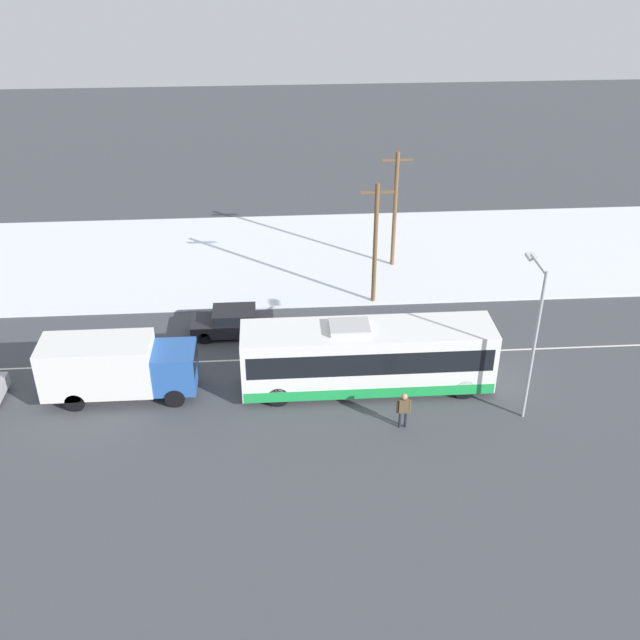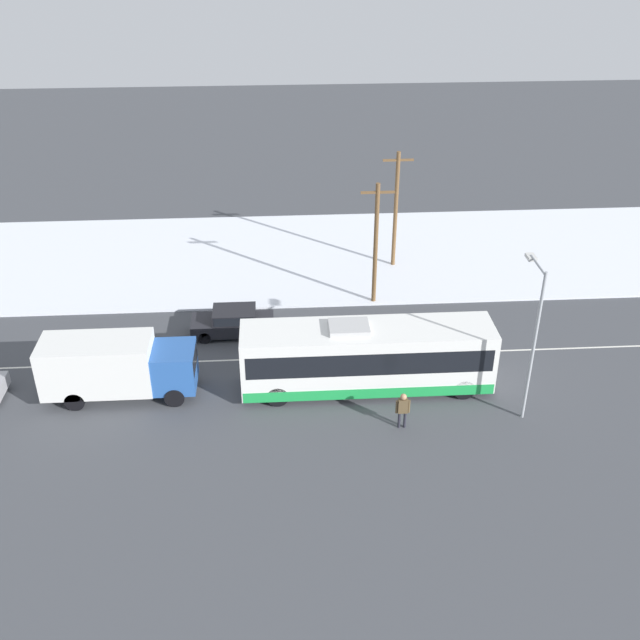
{
  "view_description": "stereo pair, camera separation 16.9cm",
  "coord_description": "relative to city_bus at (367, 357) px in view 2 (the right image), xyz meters",
  "views": [
    {
      "loc": [
        -4.87,
        -31.34,
        20.29
      ],
      "look_at": [
        -2.6,
        1.28,
        1.4
      ],
      "focal_mm": 42.0,
      "sensor_mm": 36.0,
      "label": 1
    },
    {
      "loc": [
        -4.7,
        -31.35,
        20.29
      ],
      "look_at": [
        -2.6,
        1.28,
        1.4
      ],
      "focal_mm": 42.0,
      "sensor_mm": 36.0,
      "label": 2
    }
  ],
  "objects": [
    {
      "name": "streetlamp",
      "position": [
        6.64,
        -2.28,
        2.82
      ],
      "size": [
        0.36,
        2.22,
        7.15
      ],
      "color": "#9EA3A8",
      "rests_on": "ground_plane"
    },
    {
      "name": "city_bus",
      "position": [
        0.0,
        0.0,
        0.0
      ],
      "size": [
        11.5,
        2.57,
        3.43
      ],
      "color": "white",
      "rests_on": "ground_plane"
    },
    {
      "name": "snow_lot",
      "position": [
        0.7,
        14.54,
        -1.61
      ],
      "size": [
        80.0,
        13.35,
        0.12
      ],
      "color": "silver",
      "rests_on": "ground_plane"
    },
    {
      "name": "pedestrian_at_stop",
      "position": [
        1.2,
        -3.09,
        -0.6
      ],
      "size": [
        0.63,
        0.28,
        1.75
      ],
      "color": "#23232D",
      "rests_on": "ground_plane"
    },
    {
      "name": "lane_marking_center",
      "position": [
        0.7,
        2.73,
        -1.67
      ],
      "size": [
        60.0,
        0.12,
        0.0
      ],
      "color": "silver",
      "rests_on": "ground_plane"
    },
    {
      "name": "utility_pole_roadside",
      "position": [
        1.4,
        8.23,
        2.03
      ],
      "size": [
        1.8,
        0.24,
        7.05
      ],
      "color": "brown",
      "rests_on": "ground_plane"
    },
    {
      "name": "sedan_car",
      "position": [
        -6.33,
        5.25,
        -0.87
      ],
      "size": [
        4.25,
        1.8,
        1.47
      ],
      "rotation": [
        0.0,
        0.0,
        3.14
      ],
      "color": "black",
      "rests_on": "ground_plane"
    },
    {
      "name": "ground_plane",
      "position": [
        0.7,
        2.73,
        -1.67
      ],
      "size": [
        120.0,
        120.0,
        0.0
      ],
      "primitive_type": "plane",
      "color": "#424449"
    },
    {
      "name": "box_truck",
      "position": [
        -11.43,
        0.14,
        -0.06
      ],
      "size": [
        6.87,
        2.3,
        2.9
      ],
      "color": "silver",
      "rests_on": "ground_plane"
    },
    {
      "name": "utility_pole_snowlot",
      "position": [
        3.19,
        12.85,
        2.14
      ],
      "size": [
        1.8,
        0.24,
        7.25
      ],
      "color": "brown",
      "rests_on": "ground_plane"
    }
  ]
}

